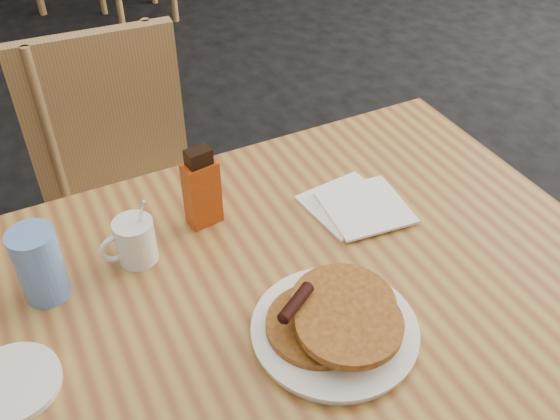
# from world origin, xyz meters

# --- Properties ---
(main_table) EXTENTS (1.43, 1.02, 0.75)m
(main_table) POSITION_xyz_m (-0.06, -0.06, 0.71)
(main_table) COLOR #A8803B
(main_table) RESTS_ON floor
(chair_main_far) EXTENTS (0.48, 0.48, 0.93)m
(chair_main_far) POSITION_xyz_m (-0.08, 0.66, 0.55)
(chair_main_far) COLOR #A2804C
(chair_main_far) RESTS_ON floor
(pancake_plate) EXTENTS (0.28, 0.28, 0.08)m
(pancake_plate) POSITION_xyz_m (-0.01, -0.20, 0.77)
(pancake_plate) COLOR white
(pancake_plate) RESTS_ON main_table
(coffee_mug) EXTENTS (0.11, 0.07, 0.14)m
(coffee_mug) POSITION_xyz_m (-0.22, 0.14, 0.80)
(coffee_mug) COLOR white
(coffee_mug) RESTS_ON main_table
(syrup_bottle) EXTENTS (0.07, 0.05, 0.17)m
(syrup_bottle) POSITION_xyz_m (-0.06, 0.17, 0.83)
(syrup_bottle) COLOR maroon
(syrup_bottle) RESTS_ON main_table
(napkin_stack) EXTENTS (0.20, 0.21, 0.01)m
(napkin_stack) POSITION_xyz_m (0.22, 0.05, 0.76)
(napkin_stack) COLOR white
(napkin_stack) RESTS_ON main_table
(blue_tumbler) EXTENTS (0.09, 0.09, 0.14)m
(blue_tumbler) POSITION_xyz_m (-0.39, 0.14, 0.82)
(blue_tumbler) COLOR #5F8BDE
(blue_tumbler) RESTS_ON main_table
(side_saucer) EXTENTS (0.20, 0.20, 0.01)m
(side_saucer) POSITION_xyz_m (-0.49, -0.02, 0.76)
(side_saucer) COLOR white
(side_saucer) RESTS_ON main_table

